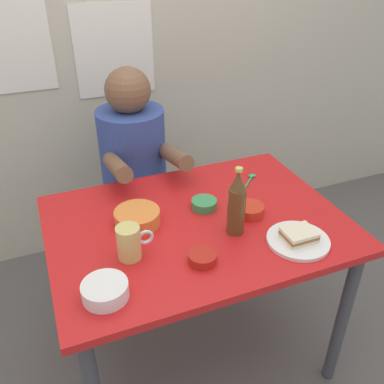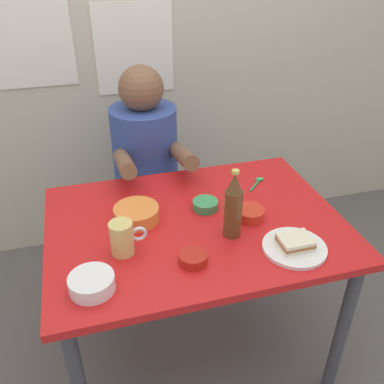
# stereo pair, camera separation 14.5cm
# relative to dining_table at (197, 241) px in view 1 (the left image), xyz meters

# --- Properties ---
(ground_plane) EXTENTS (6.00, 6.00, 0.00)m
(ground_plane) POSITION_rel_dining_table_xyz_m (0.00, 0.00, -0.65)
(ground_plane) COLOR #59544F
(wall_back) EXTENTS (4.40, 0.09, 2.60)m
(wall_back) POSITION_rel_dining_table_xyz_m (-0.00, 1.05, 0.65)
(wall_back) COLOR #BCB299
(wall_back) RESTS_ON ground
(dining_table) EXTENTS (1.10, 0.80, 0.74)m
(dining_table) POSITION_rel_dining_table_xyz_m (0.00, 0.00, 0.00)
(dining_table) COLOR red
(dining_table) RESTS_ON ground
(stool) EXTENTS (0.34, 0.34, 0.45)m
(stool) POSITION_rel_dining_table_xyz_m (-0.08, 0.63, -0.30)
(stool) COLOR #4C4C51
(stool) RESTS_ON ground
(person_seated) EXTENTS (0.33, 0.56, 0.72)m
(person_seated) POSITION_rel_dining_table_xyz_m (-0.08, 0.62, 0.12)
(person_seated) COLOR #33478C
(person_seated) RESTS_ON stool
(plate_orange) EXTENTS (0.22, 0.22, 0.01)m
(plate_orange) POSITION_rel_dining_table_xyz_m (0.28, -0.25, 0.10)
(plate_orange) COLOR silver
(plate_orange) RESTS_ON dining_table
(sandwich) EXTENTS (0.11, 0.09, 0.04)m
(sandwich) POSITION_rel_dining_table_xyz_m (0.28, -0.25, 0.13)
(sandwich) COLOR beige
(sandwich) RESTS_ON plate_orange
(beer_mug) EXTENTS (0.13, 0.08, 0.12)m
(beer_mug) POSITION_rel_dining_table_xyz_m (-0.28, -0.11, 0.15)
(beer_mug) COLOR #D1BC66
(beer_mug) RESTS_ON dining_table
(beer_bottle) EXTENTS (0.06, 0.06, 0.26)m
(beer_bottle) POSITION_rel_dining_table_xyz_m (0.10, -0.11, 0.21)
(beer_bottle) COLOR #593819
(beer_bottle) RESTS_ON dining_table
(sauce_bowl_chili) EXTENTS (0.11, 0.11, 0.04)m
(sauce_bowl_chili) POSITION_rel_dining_table_xyz_m (0.20, -0.03, 0.12)
(sauce_bowl_chili) COLOR red
(sauce_bowl_chili) RESTS_ON dining_table
(sambal_bowl_red) EXTENTS (0.10, 0.10, 0.03)m
(sambal_bowl_red) POSITION_rel_dining_table_xyz_m (-0.07, -0.22, 0.11)
(sambal_bowl_red) COLOR #B21E14
(sambal_bowl_red) RESTS_ON dining_table
(rice_bowl_white) EXTENTS (0.14, 0.14, 0.05)m
(rice_bowl_white) POSITION_rel_dining_table_xyz_m (-0.40, -0.26, 0.12)
(rice_bowl_white) COLOR silver
(rice_bowl_white) RESTS_ON dining_table
(dip_bowl_green) EXTENTS (0.10, 0.10, 0.03)m
(dip_bowl_green) POSITION_rel_dining_table_xyz_m (0.06, 0.07, 0.11)
(dip_bowl_green) COLOR #388C4C
(dip_bowl_green) RESTS_ON dining_table
(soup_bowl_orange) EXTENTS (0.17, 0.17, 0.05)m
(soup_bowl_orange) POSITION_rel_dining_table_xyz_m (-0.21, 0.07, 0.12)
(soup_bowl_orange) COLOR orange
(soup_bowl_orange) RESTS_ON dining_table
(spoon) EXTENTS (0.10, 0.09, 0.01)m
(spoon) POSITION_rel_dining_table_xyz_m (0.34, 0.20, 0.10)
(spoon) COLOR #26A559
(spoon) RESTS_ON dining_table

